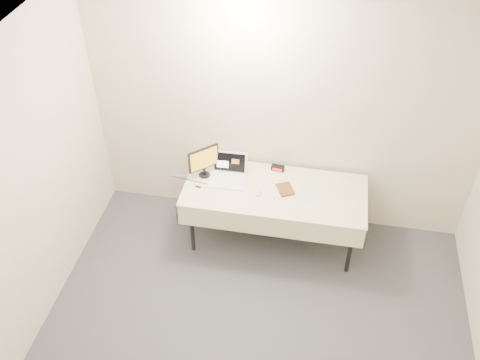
% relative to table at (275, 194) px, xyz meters
% --- Properties ---
extents(back_wall, '(4.00, 0.10, 2.70)m').
position_rel_table_xyz_m(back_wall, '(0.00, 0.45, 0.67)').
color(back_wall, beige).
rests_on(back_wall, ground).
extents(table, '(1.86, 0.81, 0.74)m').
position_rel_table_xyz_m(table, '(0.00, 0.00, 0.00)').
color(table, black).
rests_on(table, ground).
extents(laptop, '(0.37, 0.33, 0.25)m').
position_rel_table_xyz_m(laptop, '(-0.50, 0.10, 0.12)').
color(laptop, white).
rests_on(laptop, table).
extents(monitor, '(0.27, 0.25, 0.35)m').
position_rel_table_xyz_m(monitor, '(-0.76, 0.09, 0.27)').
color(monitor, black).
rests_on(monitor, table).
extents(book, '(0.14, 0.08, 0.20)m').
position_rel_table_xyz_m(book, '(0.03, -0.02, 0.16)').
color(book, '#8D5419').
rests_on(book, table).
extents(alarm_clock, '(0.14, 0.07, 0.06)m').
position_rel_table_xyz_m(alarm_clock, '(-0.01, 0.32, 0.09)').
color(alarm_clock, black).
rests_on(alarm_clock, table).
extents(clicker, '(0.06, 0.10, 0.02)m').
position_rel_table_xyz_m(clicker, '(-0.15, -0.09, 0.07)').
color(clicker, '#B3B3B6').
rests_on(clicker, table).
extents(paper_form, '(0.16, 0.32, 0.00)m').
position_rel_table_xyz_m(paper_form, '(0.32, 0.02, 0.06)').
color(paper_form, '#BBDEB1').
rests_on(paper_form, table).
extents(usb_dongle, '(0.06, 0.03, 0.01)m').
position_rel_table_xyz_m(usb_dongle, '(-0.78, -0.10, 0.07)').
color(usb_dongle, black).
rests_on(usb_dongle, table).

